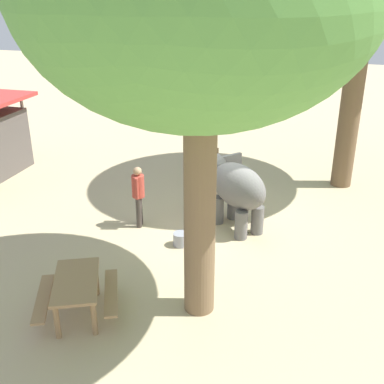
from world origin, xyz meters
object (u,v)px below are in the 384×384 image
Objects in this scene: person_handler at (138,192)px; feed_bucket at (181,239)px; elephant at (232,185)px; wooden_bench at (216,167)px; picnic_table_near at (77,289)px.

person_handler reaches higher than feed_bucket.
feed_bucket is (-0.70, -1.32, -0.79)m from person_handler.
person_handler is 1.69m from feed_bucket.
elephant is 3.05m from wooden_bench.
wooden_bench reaches higher than picnic_table_near.
elephant is 1.44× the size of person_handler.
person_handler reaches higher than picnic_table_near.
feed_bucket is at bearing 135.97° from picnic_table_near.
wooden_bench is at bearing 147.95° from picnic_table_near.
picnic_table_near is (-7.26, 0.99, 0.12)m from wooden_bench.
feed_bucket is at bearing 0.61° from wooden_bench.
picnic_table_near is (-4.47, 2.03, -0.51)m from elephant.
elephant is 1.18× the size of picnic_table_near.
wooden_bench is at bearing 57.96° from person_handler.
wooden_bench reaches higher than feed_bucket.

